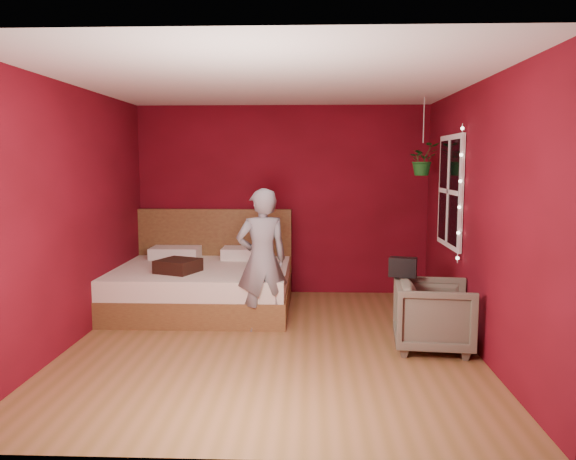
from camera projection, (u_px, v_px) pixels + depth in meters
name	position (u px, v px, depth m)	size (l,w,h in m)	color
floor	(272.00, 343.00, 5.71)	(4.50, 4.50, 0.00)	brown
room_walls	(271.00, 178.00, 5.50)	(4.04, 4.54, 2.62)	maroon
window	(450.00, 191.00, 6.34)	(0.05, 0.97, 1.27)	white
fairy_lights	(460.00, 194.00, 5.82)	(0.04, 0.04, 1.45)	silver
bed	(204.00, 283.00, 7.09)	(2.15, 1.83, 1.18)	brown
person	(262.00, 260.00, 6.09)	(0.57, 0.37, 1.55)	slate
armchair	(434.00, 315.00, 5.50)	(0.72, 0.74, 0.68)	#5F5A4B
handbag	(403.00, 267.00, 5.68)	(0.27, 0.14, 0.20)	black
throw_pillow	(178.00, 266.00, 6.62)	(0.43, 0.43, 0.15)	black
hanging_plant	(423.00, 159.00, 6.79)	(0.44, 0.41, 0.93)	silver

